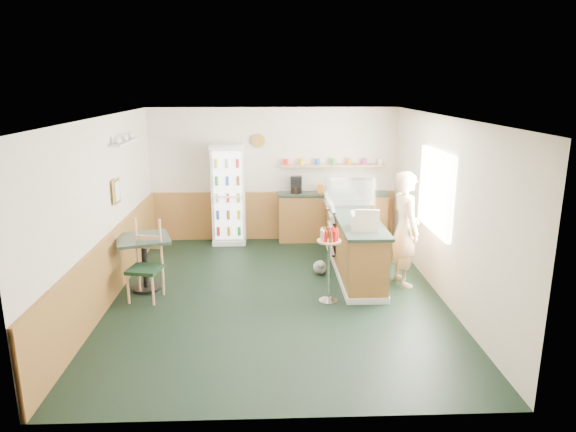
{
  "coord_description": "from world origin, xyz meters",
  "views": [
    {
      "loc": [
        -0.11,
        -7.33,
        3.16
      ],
      "look_at": [
        0.2,
        0.6,
        1.1
      ],
      "focal_mm": 32.0,
      "sensor_mm": 36.0,
      "label": 1
    }
  ],
  "objects_px": {
    "display_case": "(349,192)",
    "cash_register": "(365,221)",
    "condiment_stand": "(329,252)",
    "cafe_chair": "(146,258)",
    "shopkeeper": "(405,229)",
    "cafe_table": "(144,253)",
    "drinks_fridge": "(229,195)"
  },
  "relations": [
    {
      "from": "condiment_stand",
      "to": "cafe_chair",
      "type": "distance_m",
      "value": 2.74
    },
    {
      "from": "shopkeeper",
      "to": "cafe_table",
      "type": "distance_m",
      "value": 4.11
    },
    {
      "from": "cash_register",
      "to": "display_case",
      "type": "bearing_deg",
      "value": 96.23
    },
    {
      "from": "shopkeeper",
      "to": "cafe_chair",
      "type": "height_order",
      "value": "shopkeeper"
    },
    {
      "from": "drinks_fridge",
      "to": "cafe_chair",
      "type": "height_order",
      "value": "drinks_fridge"
    },
    {
      "from": "drinks_fridge",
      "to": "condiment_stand",
      "type": "distance_m",
      "value": 3.45
    },
    {
      "from": "cafe_table",
      "to": "cafe_chair",
      "type": "relative_size",
      "value": 0.81
    },
    {
      "from": "cafe_chair",
      "to": "cafe_table",
      "type": "bearing_deg",
      "value": 118.1
    },
    {
      "from": "display_case",
      "to": "shopkeeper",
      "type": "distance_m",
      "value": 1.48
    },
    {
      "from": "condiment_stand",
      "to": "cafe_table",
      "type": "distance_m",
      "value": 2.88
    },
    {
      "from": "cash_register",
      "to": "cafe_table",
      "type": "relative_size",
      "value": 0.44
    },
    {
      "from": "cafe_table",
      "to": "display_case",
      "type": "bearing_deg",
      "value": 21.52
    },
    {
      "from": "cash_register",
      "to": "condiment_stand",
      "type": "distance_m",
      "value": 0.79
    },
    {
      "from": "cash_register",
      "to": "condiment_stand",
      "type": "height_order",
      "value": "cash_register"
    },
    {
      "from": "condiment_stand",
      "to": "cafe_chair",
      "type": "height_order",
      "value": "cafe_chair"
    },
    {
      "from": "cafe_chair",
      "to": "shopkeeper",
      "type": "bearing_deg",
      "value": 15.98
    },
    {
      "from": "drinks_fridge",
      "to": "display_case",
      "type": "height_order",
      "value": "drinks_fridge"
    },
    {
      "from": "cafe_table",
      "to": "drinks_fridge",
      "type": "bearing_deg",
      "value": 64.86
    },
    {
      "from": "display_case",
      "to": "cash_register",
      "type": "xyz_separation_m",
      "value": [
        0.0,
        -1.51,
        -0.13
      ]
    },
    {
      "from": "display_case",
      "to": "cash_register",
      "type": "distance_m",
      "value": 1.51
    },
    {
      "from": "shopkeeper",
      "to": "condiment_stand",
      "type": "bearing_deg",
      "value": 108.08
    },
    {
      "from": "display_case",
      "to": "cafe_table",
      "type": "relative_size",
      "value": 0.91
    },
    {
      "from": "display_case",
      "to": "condiment_stand",
      "type": "bearing_deg",
      "value": -107.0
    },
    {
      "from": "drinks_fridge",
      "to": "condiment_stand",
      "type": "relative_size",
      "value": 1.8
    },
    {
      "from": "shopkeeper",
      "to": "cafe_chair",
      "type": "relative_size",
      "value": 1.54
    },
    {
      "from": "cash_register",
      "to": "condiment_stand",
      "type": "relative_size",
      "value": 0.38
    },
    {
      "from": "display_case",
      "to": "shopkeeper",
      "type": "height_order",
      "value": "shopkeeper"
    },
    {
      "from": "drinks_fridge",
      "to": "condiment_stand",
      "type": "height_order",
      "value": "drinks_fridge"
    },
    {
      "from": "display_case",
      "to": "cafe_chair",
      "type": "xyz_separation_m",
      "value": [
        -3.31,
        -1.63,
        -0.63
      ]
    },
    {
      "from": "cash_register",
      "to": "drinks_fridge",
      "type": "bearing_deg",
      "value": 137.18
    },
    {
      "from": "drinks_fridge",
      "to": "display_case",
      "type": "bearing_deg",
      "value": -25.88
    },
    {
      "from": "cash_register",
      "to": "cafe_table",
      "type": "height_order",
      "value": "cash_register"
    }
  ]
}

